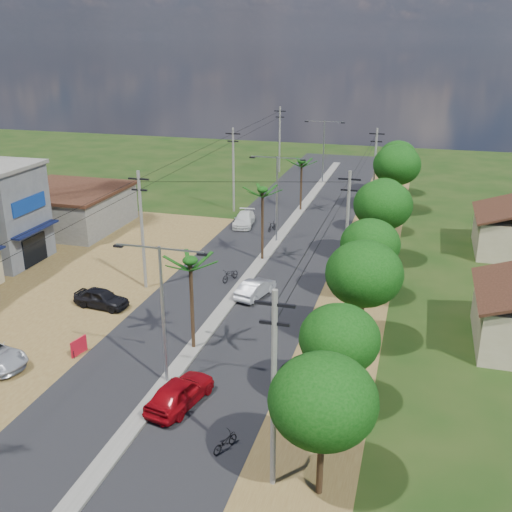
{
  "coord_description": "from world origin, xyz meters",
  "views": [
    {
      "loc": [
        12.4,
        -26.04,
        17.92
      ],
      "look_at": [
        1.39,
        13.08,
        3.0
      ],
      "focal_mm": 42.0,
      "sensor_mm": 36.0,
      "label": 1
    }
  ],
  "objects_px": {
    "car_red_near": "(180,393)",
    "car_parked_dark": "(101,298)",
    "roadside_sign": "(79,347)",
    "moto_rider_east": "(225,442)",
    "car_white_far": "(244,220)",
    "car_silver_mid": "(255,289)"
  },
  "relations": [
    {
      "from": "car_red_near",
      "to": "car_white_far",
      "type": "height_order",
      "value": "car_red_near"
    },
    {
      "from": "car_red_near",
      "to": "car_silver_mid",
      "type": "height_order",
      "value": "car_red_near"
    },
    {
      "from": "car_white_far",
      "to": "car_parked_dark",
      "type": "height_order",
      "value": "car_parked_dark"
    },
    {
      "from": "car_red_near",
      "to": "moto_rider_east",
      "type": "bearing_deg",
      "value": 152.35
    },
    {
      "from": "roadside_sign",
      "to": "moto_rider_east",
      "type": "bearing_deg",
      "value": -16.23
    },
    {
      "from": "car_red_near",
      "to": "car_parked_dark",
      "type": "xyz_separation_m",
      "value": [
        -9.92,
        9.63,
        -0.09
      ]
    },
    {
      "from": "car_silver_mid",
      "to": "car_white_far",
      "type": "height_order",
      "value": "car_white_far"
    },
    {
      "from": "car_red_near",
      "to": "car_parked_dark",
      "type": "bearing_deg",
      "value": -32.45
    },
    {
      "from": "car_red_near",
      "to": "car_parked_dark",
      "type": "height_order",
      "value": "car_red_near"
    },
    {
      "from": "moto_rider_east",
      "to": "car_white_far",
      "type": "bearing_deg",
      "value": -50.68
    },
    {
      "from": "car_red_near",
      "to": "roadside_sign",
      "type": "bearing_deg",
      "value": -10.92
    },
    {
      "from": "moto_rider_east",
      "to": "car_red_near",
      "type": "bearing_deg",
      "value": -15.36
    },
    {
      "from": "car_white_far",
      "to": "car_red_near",
      "type": "bearing_deg",
      "value": -87.06
    },
    {
      "from": "car_red_near",
      "to": "moto_rider_east",
      "type": "height_order",
      "value": "car_red_near"
    },
    {
      "from": "car_silver_mid",
      "to": "moto_rider_east",
      "type": "distance_m",
      "value": 17.34
    },
    {
      "from": "car_parked_dark",
      "to": "roadside_sign",
      "type": "bearing_deg",
      "value": -155.91
    },
    {
      "from": "car_silver_mid",
      "to": "car_white_far",
      "type": "xyz_separation_m",
      "value": [
        -5.87,
        16.54,
        0.0
      ]
    },
    {
      "from": "car_white_far",
      "to": "roadside_sign",
      "type": "distance_m",
      "value": 27.61
    },
    {
      "from": "car_red_near",
      "to": "roadside_sign",
      "type": "relative_size",
      "value": 3.54
    },
    {
      "from": "car_silver_mid",
      "to": "car_parked_dark",
      "type": "bearing_deg",
      "value": 39.26
    },
    {
      "from": "car_white_far",
      "to": "moto_rider_east",
      "type": "height_order",
      "value": "car_white_far"
    },
    {
      "from": "car_parked_dark",
      "to": "car_white_far",
      "type": "bearing_deg",
      "value": -4.71
    }
  ]
}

